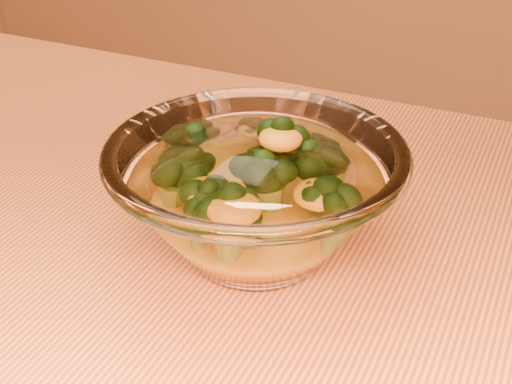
# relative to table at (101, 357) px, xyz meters

# --- Properties ---
(table) EXTENTS (1.20, 0.80, 0.75)m
(table) POSITION_rel_table_xyz_m (0.00, 0.00, 0.00)
(table) COLOR #DF7C43
(table) RESTS_ON ground
(glass_bowl) EXTENTS (0.22, 0.22, 0.10)m
(glass_bowl) POSITION_rel_table_xyz_m (0.11, 0.07, 0.15)
(glass_bowl) COLOR white
(glass_bowl) RESTS_ON table
(cheese_sauce) EXTENTS (0.11, 0.11, 0.03)m
(cheese_sauce) POSITION_rel_table_xyz_m (0.11, 0.07, 0.13)
(cheese_sauce) COLOR gold
(cheese_sauce) RESTS_ON glass_bowl
(broccoli_heap) EXTENTS (0.16, 0.14, 0.08)m
(broccoli_heap) POSITION_rel_table_xyz_m (0.11, 0.07, 0.16)
(broccoli_heap) COLOR black
(broccoli_heap) RESTS_ON cheese_sauce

